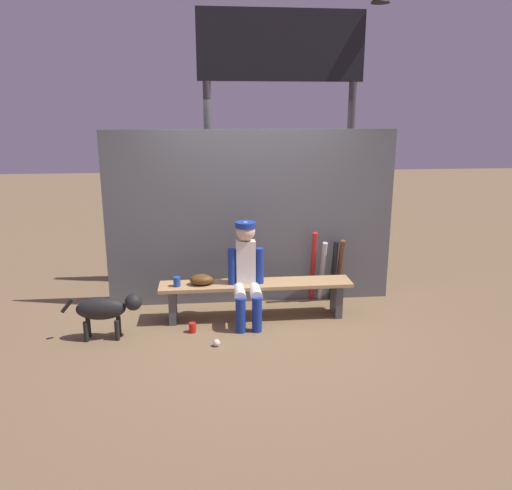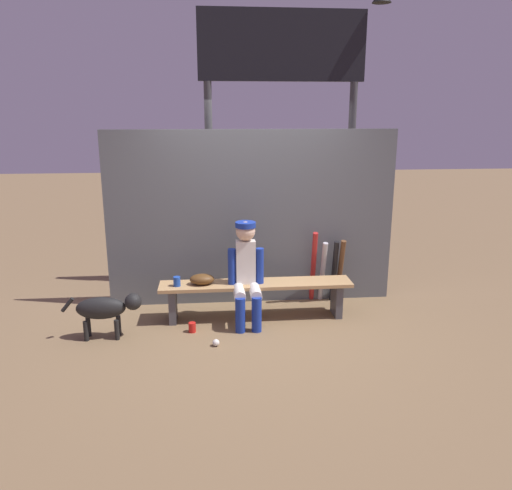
{
  "view_description": "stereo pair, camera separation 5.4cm",
  "coord_description": "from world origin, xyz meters",
  "px_view_note": "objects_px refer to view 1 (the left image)",
  "views": [
    {
      "loc": [
        -0.57,
        -5.53,
        2.36
      ],
      "look_at": [
        0.0,
        0.0,
        0.89
      ],
      "focal_mm": 35.57,
      "sensor_mm": 36.0,
      "label": 1
    },
    {
      "loc": [
        -0.52,
        -5.54,
        2.36
      ],
      "look_at": [
        0.0,
        0.0,
        0.89
      ],
      "focal_mm": 35.57,
      "sensor_mm": 36.0,
      "label": 2
    }
  ],
  "objects_px": {
    "bat_aluminum_red": "(313,267)",
    "dog": "(106,309)",
    "bat_aluminum_black": "(334,271)",
    "baseball_glove": "(202,279)",
    "cup_on_ground": "(192,328)",
    "baseball": "(217,343)",
    "dugout_bench": "(256,291)",
    "bat_wood_dark": "(340,270)",
    "bat_aluminum_silver": "(322,271)",
    "scoreboard": "(285,81)",
    "player_seated": "(247,270)",
    "cup_on_bench": "(177,282)"
  },
  "relations": [
    {
      "from": "baseball_glove",
      "to": "baseball",
      "type": "distance_m",
      "value": 0.85
    },
    {
      "from": "baseball_glove",
      "to": "cup_on_ground",
      "type": "distance_m",
      "value": 0.57
    },
    {
      "from": "bat_wood_dark",
      "to": "dog",
      "type": "xyz_separation_m",
      "value": [
        -2.74,
        -0.83,
        -0.08
      ]
    },
    {
      "from": "player_seated",
      "to": "bat_aluminum_black",
      "type": "xyz_separation_m",
      "value": [
        1.15,
        0.54,
        -0.22
      ]
    },
    {
      "from": "bat_aluminum_silver",
      "to": "scoreboard",
      "type": "height_order",
      "value": "scoreboard"
    },
    {
      "from": "bat_aluminum_silver",
      "to": "cup_on_ground",
      "type": "xyz_separation_m",
      "value": [
        -1.62,
        -0.78,
        -0.35
      ]
    },
    {
      "from": "player_seated",
      "to": "baseball_glove",
      "type": "bearing_deg",
      "value": 167.88
    },
    {
      "from": "dugout_bench",
      "to": "bat_aluminum_red",
      "type": "distance_m",
      "value": 0.89
    },
    {
      "from": "bat_wood_dark",
      "to": "cup_on_bench",
      "type": "height_order",
      "value": "bat_wood_dark"
    },
    {
      "from": "cup_on_ground",
      "to": "baseball",
      "type": "bearing_deg",
      "value": -55.51
    },
    {
      "from": "player_seated",
      "to": "bat_aluminum_black",
      "type": "relative_size",
      "value": 1.43
    },
    {
      "from": "bat_aluminum_black",
      "to": "baseball",
      "type": "relative_size",
      "value": 10.95
    },
    {
      "from": "cup_on_ground",
      "to": "dog",
      "type": "height_order",
      "value": "dog"
    },
    {
      "from": "bat_aluminum_red",
      "to": "bat_wood_dark",
      "type": "distance_m",
      "value": 0.35
    },
    {
      "from": "baseball_glove",
      "to": "scoreboard",
      "type": "height_order",
      "value": "scoreboard"
    },
    {
      "from": "bat_aluminum_black",
      "to": "dog",
      "type": "relative_size",
      "value": 0.96
    },
    {
      "from": "bat_aluminum_red",
      "to": "dog",
      "type": "distance_m",
      "value": 2.54
    },
    {
      "from": "bat_wood_dark",
      "to": "cup_on_ground",
      "type": "bearing_deg",
      "value": -157.28
    },
    {
      "from": "bat_aluminum_silver",
      "to": "bat_wood_dark",
      "type": "xyz_separation_m",
      "value": [
        0.22,
        -0.01,
        0.01
      ]
    },
    {
      "from": "cup_on_bench",
      "to": "dugout_bench",
      "type": "bearing_deg",
      "value": 2.34
    },
    {
      "from": "baseball",
      "to": "cup_on_ground",
      "type": "height_order",
      "value": "cup_on_ground"
    },
    {
      "from": "baseball",
      "to": "bat_aluminum_silver",
      "type": "bearing_deg",
      "value": 40.08
    },
    {
      "from": "bat_aluminum_red",
      "to": "bat_wood_dark",
      "type": "xyz_separation_m",
      "value": [
        0.35,
        -0.01,
        -0.05
      ]
    },
    {
      "from": "dugout_bench",
      "to": "bat_aluminum_red",
      "type": "xyz_separation_m",
      "value": [
        0.76,
        0.44,
        0.13
      ]
    },
    {
      "from": "player_seated",
      "to": "bat_aluminum_black",
      "type": "distance_m",
      "value": 1.29
    },
    {
      "from": "bat_aluminum_silver",
      "to": "cup_on_ground",
      "type": "height_order",
      "value": "bat_aluminum_silver"
    },
    {
      "from": "cup_on_ground",
      "to": "dog",
      "type": "xyz_separation_m",
      "value": [
        -0.89,
        -0.06,
        0.28
      ]
    },
    {
      "from": "bat_aluminum_silver",
      "to": "baseball",
      "type": "bearing_deg",
      "value": -139.92
    },
    {
      "from": "dugout_bench",
      "to": "baseball_glove",
      "type": "bearing_deg",
      "value": 180.0
    },
    {
      "from": "bat_aluminum_silver",
      "to": "dugout_bench",
      "type": "bearing_deg",
      "value": -153.21
    },
    {
      "from": "bat_aluminum_silver",
      "to": "bat_aluminum_black",
      "type": "relative_size",
      "value": 1.0
    },
    {
      "from": "dog",
      "to": "scoreboard",
      "type": "bearing_deg",
      "value": 36.55
    },
    {
      "from": "dugout_bench",
      "to": "bat_aluminum_silver",
      "type": "height_order",
      "value": "bat_aluminum_silver"
    },
    {
      "from": "bat_aluminum_red",
      "to": "dog",
      "type": "height_order",
      "value": "bat_aluminum_red"
    },
    {
      "from": "baseball_glove",
      "to": "bat_wood_dark",
      "type": "bearing_deg",
      "value": 14.2
    },
    {
      "from": "bat_wood_dark",
      "to": "cup_on_ground",
      "type": "height_order",
      "value": "bat_wood_dark"
    },
    {
      "from": "baseball_glove",
      "to": "baseball",
      "type": "bearing_deg",
      "value": -78.87
    },
    {
      "from": "baseball_glove",
      "to": "bat_wood_dark",
      "type": "distance_m",
      "value": 1.79
    },
    {
      "from": "scoreboard",
      "to": "dog",
      "type": "height_order",
      "value": "scoreboard"
    },
    {
      "from": "player_seated",
      "to": "baseball",
      "type": "xyz_separation_m",
      "value": [
        -0.37,
        -0.6,
        -0.59
      ]
    },
    {
      "from": "baseball_glove",
      "to": "dugout_bench",
      "type": "bearing_deg",
      "value": 0.0
    },
    {
      "from": "baseball",
      "to": "dog",
      "type": "bearing_deg",
      "value": 164.73
    },
    {
      "from": "baseball_glove",
      "to": "dog",
      "type": "xyz_separation_m",
      "value": [
        -1.01,
        -0.39,
        -0.16
      ]
    },
    {
      "from": "bat_aluminum_red",
      "to": "cup_on_ground",
      "type": "xyz_separation_m",
      "value": [
        -1.5,
        -0.78,
        -0.41
      ]
    },
    {
      "from": "dugout_bench",
      "to": "cup_on_ground",
      "type": "bearing_deg",
      "value": -155.55
    },
    {
      "from": "baseball_glove",
      "to": "dog",
      "type": "bearing_deg",
      "value": -158.78
    },
    {
      "from": "baseball_glove",
      "to": "scoreboard",
      "type": "distance_m",
      "value": 2.77
    },
    {
      "from": "player_seated",
      "to": "baseball_glove",
      "type": "relative_size",
      "value": 4.14
    },
    {
      "from": "baseball_glove",
      "to": "scoreboard",
      "type": "relative_size",
      "value": 0.07
    },
    {
      "from": "dugout_bench",
      "to": "bat_aluminum_black",
      "type": "height_order",
      "value": "bat_aluminum_black"
    }
  ]
}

